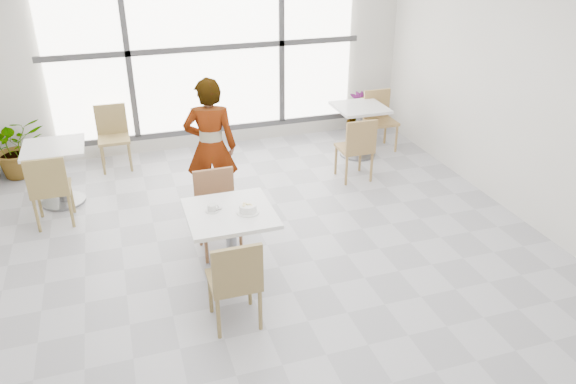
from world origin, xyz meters
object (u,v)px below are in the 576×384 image
object	(u,v)px
chair_near	(235,279)
coffee_cup	(212,208)
bg_table_left	(57,166)
plant_right	(359,116)
oatmeal_bowl	(248,208)
bg_chair_left_near	(49,186)
bg_chair_left_far	(113,132)
bg_table_right	(359,124)
bg_chair_right_far	(379,116)
chair_far	(217,206)
plant_left	(16,147)
person	(211,147)
main_table	(231,232)
bg_chair_right_near	(357,145)

from	to	relation	value
chair_near	coffee_cup	world-z (taller)	chair_near
bg_table_left	plant_right	distance (m)	4.47
chair_near	plant_right	bearing A→B (deg)	-127.03
bg_table_left	plant_right	size ratio (longest dim) A/B	1.03
oatmeal_bowl	bg_chair_left_near	distance (m)	2.53
bg_table_left	bg_chair_left_far	distance (m)	1.17
coffee_cup	bg_table_right	bearing A→B (deg)	42.90
bg_chair_right_far	oatmeal_bowl	bearing A→B (deg)	-134.62
chair_far	bg_table_right	bearing A→B (deg)	37.17
bg_chair_left_far	bg_chair_right_far	distance (m)	3.85
coffee_cup	plant_left	distance (m)	3.81
coffee_cup	bg_table_right	distance (m)	3.57
chair_far	person	xyz separation A→B (m)	(0.11, 0.83, 0.32)
coffee_cup	bg_table_right	world-z (taller)	coffee_cup
person	bg_chair_left_near	xyz separation A→B (m)	(-1.79, 0.20, -0.32)
person	bg_table_left	size ratio (longest dim) A/B	2.18
bg_chair_left_near	plant_right	world-z (taller)	bg_chair_left_near
oatmeal_bowl	bg_chair_left_far	distance (m)	3.44
main_table	plant_left	size ratio (longest dim) A/B	0.97
main_table	bg_chair_left_near	bearing A→B (deg)	135.99
person	bg_table_right	distance (m)	2.59
chair_far	bg_chair_left_far	distance (m)	2.73
bg_chair_right_near	plant_left	xyz separation A→B (m)	(-4.28, 1.56, -0.09)
bg_chair_right_far	bg_chair_right_near	bearing A→B (deg)	-129.06
main_table	bg_chair_right_far	xyz separation A→B (m)	(2.86, 2.67, -0.02)
chair_far	bg_chair_right_near	size ratio (longest dim) A/B	1.00
person	bg_chair_left_near	world-z (taller)	person
main_table	plant_right	world-z (taller)	main_table
main_table	chair_far	size ratio (longest dim) A/B	0.92
main_table	chair_far	distance (m)	0.61
bg_table_right	bg_chair_left_near	bearing A→B (deg)	-168.54
bg_table_left	main_table	bearing A→B (deg)	-53.46
chair_far	plant_right	xyz separation A→B (m)	(2.76, 2.49, -0.14)
oatmeal_bowl	bg_table_left	size ratio (longest dim) A/B	0.28
chair_far	coffee_cup	distance (m)	0.63
coffee_cup	chair_near	bearing A→B (deg)	-87.70
chair_near	person	world-z (taller)	person
chair_far	oatmeal_bowl	xyz separation A→B (m)	(0.17, -0.68, 0.29)
oatmeal_bowl	bg_table_left	xyz separation A→B (m)	(-1.80, 2.29, -0.31)
chair_near	bg_chair_left_far	bearing A→B (deg)	-77.82
chair_near	bg_table_left	world-z (taller)	chair_near
chair_near	plant_right	world-z (taller)	chair_near
person	plant_left	size ratio (longest dim) A/B	1.98
chair_far	person	distance (m)	0.89
bg_chair_left_near	plant_left	world-z (taller)	bg_chair_left_near
bg_chair_right_far	coffee_cup	bearing A→B (deg)	-139.05
chair_far	bg_chair_right_far	size ratio (longest dim) A/B	1.00
bg_chair_left_near	plant_right	bearing A→B (deg)	-161.82
bg_chair_left_far	plant_left	distance (m)	1.27
bg_chair_left_far	plant_left	bearing A→B (deg)	176.71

